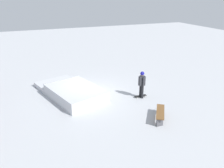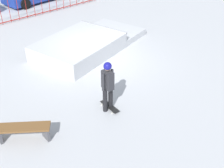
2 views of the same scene
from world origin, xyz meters
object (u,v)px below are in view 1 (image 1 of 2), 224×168
(skateboard, at_px, (140,96))
(park_bench, at_px, (160,113))
(skate_ramp, at_px, (72,91))
(skater, at_px, (142,83))

(skateboard, bearing_deg, park_bench, -96.81)
(skateboard, bearing_deg, skate_ramp, 156.89)
(skater, xyz_separation_m, skateboard, (0.08, 0.01, -0.93))
(skate_ramp, height_order, skater, skater)
(skate_ramp, distance_m, skater, 4.45)
(skate_ramp, distance_m, skateboard, 4.36)
(skate_ramp, bearing_deg, skater, -131.77)
(skater, height_order, skateboard, skater)
(park_bench, bearing_deg, skate_ramp, 38.00)
(skate_ramp, height_order, park_bench, skate_ramp)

